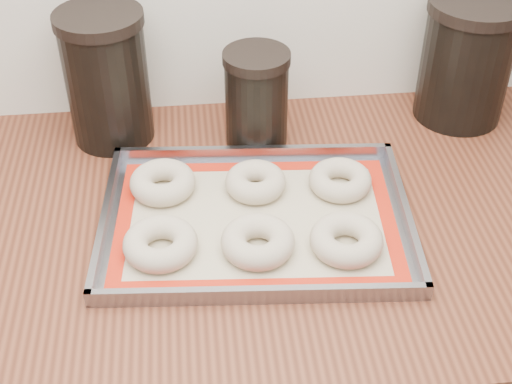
{
  "coord_description": "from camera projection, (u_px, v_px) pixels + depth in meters",
  "views": [
    {
      "loc": [
        -0.2,
        0.85,
        1.61
      ],
      "look_at": [
        -0.11,
        1.65,
        0.96
      ],
      "focal_mm": 50.0,
      "sensor_mm": 36.0,
      "label": 1
    }
  ],
  "objects": [
    {
      "name": "baking_tray",
      "position": [
        256.0,
        219.0,
        1.07
      ],
      "size": [
        0.48,
        0.37,
        0.03
      ],
      "rotation": [
        0.0,
        0.0,
        -0.08
      ],
      "color": "gray",
      "rests_on": "countertop"
    },
    {
      "name": "bagel_back_right",
      "position": [
        340.0,
        180.0,
        1.12
      ],
      "size": [
        0.1,
        0.1,
        0.03
      ],
      "primitive_type": "torus",
      "rotation": [
        0.0,
        0.0,
        0.03
      ],
      "color": "#C1AF95",
      "rests_on": "baking_mat"
    },
    {
      "name": "baking_mat",
      "position": [
        256.0,
        220.0,
        1.07
      ],
      "size": [
        0.44,
        0.32,
        0.0
      ],
      "rotation": [
        0.0,
        0.0,
        -0.08
      ],
      "color": "#C6B793",
      "rests_on": "baking_tray"
    },
    {
      "name": "bagel_front_right",
      "position": [
        346.0,
        240.0,
        1.01
      ],
      "size": [
        0.12,
        0.12,
        0.04
      ],
      "primitive_type": "torus",
      "rotation": [
        0.0,
        0.0,
        -0.18
      ],
      "color": "#C1AF95",
      "rests_on": "baking_mat"
    },
    {
      "name": "countertop",
      "position": [
        324.0,
        218.0,
        1.11
      ],
      "size": [
        3.06,
        0.68,
        0.04
      ],
      "primitive_type": "cube",
      "color": "brown",
      "rests_on": "cabinet"
    },
    {
      "name": "bagel_back_left",
      "position": [
        163.0,
        182.0,
        1.12
      ],
      "size": [
        0.12,
        0.12,
        0.04
      ],
      "primitive_type": "torus",
      "rotation": [
        0.0,
        0.0,
        0.22
      ],
      "color": "#C1AF95",
      "rests_on": "baking_mat"
    },
    {
      "name": "canister_right",
      "position": [
        466.0,
        60.0,
        1.24
      ],
      "size": [
        0.16,
        0.16,
        0.22
      ],
      "color": "black",
      "rests_on": "countertop"
    },
    {
      "name": "canister_mid",
      "position": [
        256.0,
        99.0,
        1.19
      ],
      "size": [
        0.11,
        0.11,
        0.17
      ],
      "color": "black",
      "rests_on": "countertop"
    },
    {
      "name": "canister_left",
      "position": [
        107.0,
        77.0,
        1.18
      ],
      "size": [
        0.14,
        0.14,
        0.23
      ],
      "color": "black",
      "rests_on": "countertop"
    },
    {
      "name": "bagel_front_left",
      "position": [
        160.0,
        244.0,
        1.01
      ],
      "size": [
        0.14,
        0.14,
        0.04
      ],
      "primitive_type": "torus",
      "rotation": [
        0.0,
        0.0,
        -0.4
      ],
      "color": "#C1AF95",
      "rests_on": "baking_mat"
    },
    {
      "name": "bagel_front_mid",
      "position": [
        258.0,
        242.0,
        1.01
      ],
      "size": [
        0.14,
        0.14,
        0.04
      ],
      "primitive_type": "torus",
      "rotation": [
        0.0,
        0.0,
        -0.35
      ],
      "color": "#C1AF95",
      "rests_on": "baking_mat"
    },
    {
      "name": "bagel_back_mid",
      "position": [
        255.0,
        182.0,
        1.12
      ],
      "size": [
        0.11,
        0.11,
        0.04
      ],
      "primitive_type": "torus",
      "rotation": [
        0.0,
        0.0,
        0.2
      ],
      "color": "#C1AF95",
      "rests_on": "baking_mat"
    }
  ]
}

